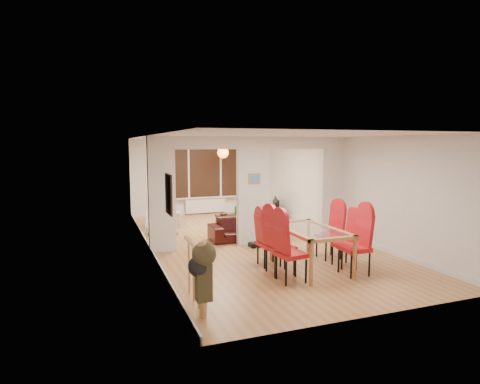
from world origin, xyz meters
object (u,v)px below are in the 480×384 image
coffee_table (231,218)px  dining_table (310,249)px  dining_chair_ra (354,243)px  armchair (163,223)px  person (168,199)px  television (273,207)px  bottle (236,210)px  dining_chair_la (291,249)px  dining_chair_rb (345,241)px  sofa (248,228)px  dining_chair_lb (280,243)px  dining_chair_lc (269,240)px  bowl (224,214)px  dining_chair_rc (329,233)px

coffee_table → dining_table: bearing=-91.6°
dining_chair_ra → armchair: (-2.80, 4.54, -0.27)m
person → television: bearing=118.1°
dining_chair_ra → bottle: 5.66m
dining_chair_ra → bottle: size_ratio=4.30×
dining_chair_la → dining_chair_ra: size_ratio=0.98×
dining_chair_rb → sofa: dining_chair_rb is taller
dining_chair_lb → dining_chair_lc: size_ratio=1.11×
armchair → television: size_ratio=0.65×
television → bowl: television is taller
dining_table → bottle: bearing=86.7°
television → dining_chair_lb: bearing=175.6°
dining_chair_rc → sofa: (-0.98, 2.21, -0.27)m
dining_chair_lb → coffee_table: dining_chair_lb is taller
dining_chair_ra → dining_chair_rb: (0.13, 0.50, -0.08)m
sofa → armchair: armchair is taller
television → bowl: size_ratio=4.67×
coffee_table → bottle: bearing=9.8°
sofa → person: size_ratio=1.15×
dining_chair_lc → coffee_table: 4.64m
dining_chair_la → armchair: dining_chair_la is taller
dining_chair_la → television: 6.39m
dining_table → armchair: (-2.17, 3.98, -0.09)m
dining_chair_rc → bowl: dining_chair_rc is taller
sofa → armchair: bearing=149.2°
television → dining_chair_la: bearing=177.2°
dining_chair_rc → armchair: bearing=119.3°
dining_chair_lc → dining_chair_rc: size_ratio=0.95×
sofa → coffee_table: 2.35m
dining_table → person: bearing=111.1°
person → coffee_table: person is taller
dining_chair_lc → dining_chair_rb: (1.38, -0.56, -0.01)m
person → bowl: 1.89m
dining_chair_lc → armchair: (-1.55, 3.48, -0.21)m
dining_chair_rc → person: bearing=110.4°
dining_table → person: 5.19m
person → dining_table: bearing=39.7°
dining_table → television: dining_table is taller
dining_chair_lb → person: 5.01m
dining_chair_ra → coffee_table: dining_chair_ra is taller
dining_chair_la → dining_chair_rb: size_ratio=1.13×
television → bottle: bearing=122.3°
dining_chair_ra → dining_table: bearing=139.2°
dining_chair_rc → bottle: (-0.49, 4.55, -0.20)m
dining_chair_la → person: size_ratio=0.68×
dining_chair_ra → coffee_table: (-0.48, 5.62, -0.48)m
dining_chair_rc → bottle: 4.58m
coffee_table → dining_chair_lc: bearing=-99.6°
bowl → dining_table: bearing=-88.9°
television → bowl: bearing=119.0°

